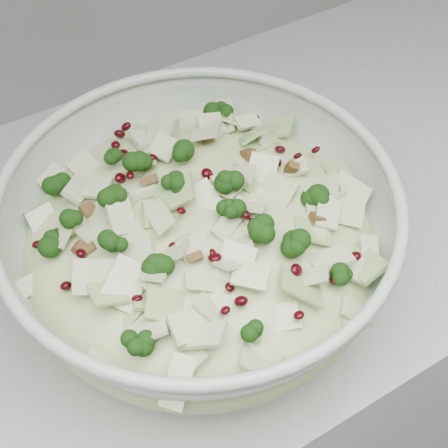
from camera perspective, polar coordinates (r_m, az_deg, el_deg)
mixing_bowl at (r=0.62m, az=-2.17°, el=-1.66°), size 0.44×0.44×0.15m
salad at (r=0.61m, az=-2.24°, el=-0.22°), size 0.40×0.40×0.15m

